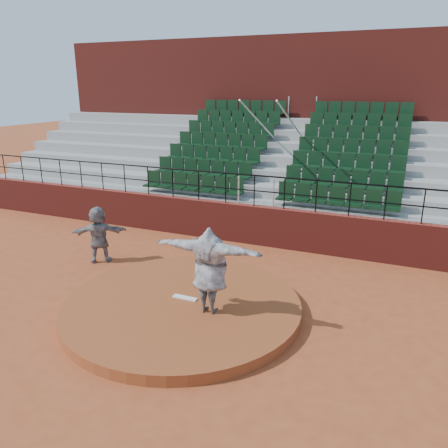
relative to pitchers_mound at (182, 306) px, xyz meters
The scene contains 9 objects.
ground 0.12m from the pitchers_mound, ahead, with size 90.00×90.00×0.00m, color #9E4623.
pitchers_mound is the anchor object (origin of this frame).
pitching_rubber 0.21m from the pitchers_mound, 90.00° to the left, with size 0.60×0.15×0.03m, color white.
boundary_wall 5.03m from the pitchers_mound, 90.00° to the left, with size 24.00×0.30×1.30m, color maroon.
wall_railing 5.35m from the pitchers_mound, 90.00° to the left, with size 24.04×0.05×1.03m.
seating_deck 8.74m from the pitchers_mound, 90.00° to the left, with size 24.00×5.97×4.63m.
press_box_facade 13.06m from the pitchers_mound, 90.00° to the left, with size 24.00×3.00×7.10m, color maroon.
pitcher 1.36m from the pitchers_mound, 10.97° to the right, with size 2.40×0.65×1.95m, color black.
fielder 4.12m from the pitchers_mound, 154.88° to the left, with size 1.58×0.50×1.70m, color black.
Camera 1 is at (4.45, -8.01, 5.01)m, focal length 35.00 mm.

